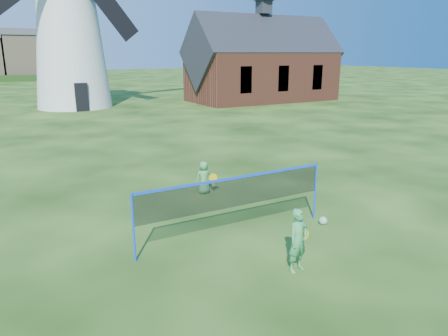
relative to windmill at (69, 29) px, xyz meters
name	(u,v)px	position (x,y,z in m)	size (l,w,h in m)	color
ground	(227,230)	(-1.45, -27.96, -6.22)	(220.00, 220.00, 0.00)	black
windmill	(69,29)	(0.00, 0.00, 0.00)	(12.40, 5.91, 17.60)	silver
chapel	(263,65)	(16.45, -3.19, -2.92)	(13.87, 6.73, 11.73)	brown
badminton_net	(235,193)	(-1.49, -28.42, -5.08)	(5.05, 0.05, 1.55)	blue
player_girl	(298,240)	(-1.18, -30.43, -5.54)	(0.69, 0.41, 1.35)	#3E9B54
player_boy	(204,177)	(-0.64, -25.05, -5.69)	(0.62, 0.40, 1.05)	#499851
play_ball	(323,221)	(0.95, -28.87, -6.11)	(0.22, 0.22, 0.22)	green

